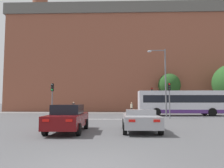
# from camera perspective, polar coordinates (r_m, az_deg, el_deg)

# --- Properties ---
(ground_plane) EXTENTS (400.00, 400.00, 0.00)m
(ground_plane) POSITION_cam_1_polar(r_m,az_deg,el_deg) (6.13, -6.83, -21.04)
(ground_plane) COLOR #545456
(stop_line_strip) EXTENTS (9.01, 0.30, 0.01)m
(stop_line_strip) POSITION_cam_1_polar(r_m,az_deg,el_deg) (21.97, -0.48, -9.17)
(stop_line_strip) COLOR silver
(stop_line_strip) RESTS_ON ground_plane
(far_pavement) EXTENTS (70.02, 2.50, 0.01)m
(far_pavement) POSITION_cam_1_polar(r_m,az_deg,el_deg) (34.42, 0.34, -7.54)
(far_pavement) COLOR gray
(far_pavement) RESTS_ON ground_plane
(brick_civic_building) EXTENTS (42.23, 12.51, 27.05)m
(brick_civic_building) POSITION_cam_1_polar(r_m,az_deg,el_deg) (45.02, 1.55, 6.06)
(brick_civic_building) COLOR brown
(brick_civic_building) RESTS_ON ground_plane
(car_saloon_left) EXTENTS (1.99, 4.69, 1.57)m
(car_saloon_left) POSITION_cam_1_polar(r_m,az_deg,el_deg) (12.99, -11.42, -8.72)
(car_saloon_left) COLOR #600C0F
(car_saloon_left) RESTS_ON ground_plane
(car_roadster_right) EXTENTS (2.11, 4.27, 1.27)m
(car_roadster_right) POSITION_cam_1_polar(r_m,az_deg,el_deg) (13.05, 7.43, -9.28)
(car_roadster_right) COLOR #9E9EA3
(car_roadster_right) RESTS_ON ground_plane
(bus_crossing_lead) EXTENTS (10.65, 2.67, 3.08)m
(bus_crossing_lead) POSITION_cam_1_polar(r_m,az_deg,el_deg) (28.72, 17.63, -4.60)
(bus_crossing_lead) COLOR silver
(bus_crossing_lead) RESTS_ON ground_plane
(traffic_light_near_left) EXTENTS (0.26, 0.31, 3.64)m
(traffic_light_near_left) POSITION_cam_1_polar(r_m,az_deg,el_deg) (23.63, -15.36, -2.70)
(traffic_light_near_left) COLOR slate
(traffic_light_near_left) RESTS_ON ground_plane
(traffic_light_far_right) EXTENTS (0.26, 0.31, 3.93)m
(traffic_light_far_right) POSITION_cam_1_polar(r_m,az_deg,el_deg) (34.48, 10.39, -3.05)
(traffic_light_far_right) COLOR slate
(traffic_light_far_right) RESTS_ON ground_plane
(traffic_light_near_right) EXTENTS (0.26, 0.31, 3.70)m
(traffic_light_near_right) POSITION_cam_1_polar(r_m,az_deg,el_deg) (23.43, 14.76, -2.61)
(traffic_light_near_right) COLOR slate
(traffic_light_near_right) RESTS_ON ground_plane
(street_lamp_junction) EXTENTS (2.15, 0.36, 7.87)m
(street_lamp_junction) POSITION_cam_1_polar(r_m,az_deg,el_deg) (25.93, 13.06, 2.16)
(street_lamp_junction) COLOR slate
(street_lamp_junction) RESTS_ON ground_plane
(pedestrian_waiting) EXTENTS (0.37, 0.46, 1.65)m
(pedestrian_waiting) POSITION_cam_1_polar(r_m,az_deg,el_deg) (33.65, 5.15, -5.95)
(pedestrian_waiting) COLOR black
(pedestrian_waiting) RESTS_ON ground_plane
(pedestrian_walking_east) EXTENTS (0.43, 0.28, 1.72)m
(pedestrian_walking_east) POSITION_cam_1_polar(r_m,az_deg,el_deg) (35.55, -10.03, -5.75)
(pedestrian_walking_east) COLOR black
(pedestrian_walking_east) RESTS_ON ground_plane
(pedestrian_walking_west) EXTENTS (0.41, 0.45, 1.60)m
(pedestrian_walking_west) POSITION_cam_1_polar(r_m,az_deg,el_deg) (34.78, 8.73, -5.93)
(pedestrian_walking_west) COLOR black
(pedestrian_walking_west) RESTS_ON ground_plane
(tree_by_building) EXTENTS (3.72, 3.72, 6.51)m
(tree_by_building) POSITION_cam_1_polar(r_m,az_deg,el_deg) (38.18, 14.76, -0.30)
(tree_by_building) COLOR #4C3823
(tree_by_building) RESTS_ON ground_plane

